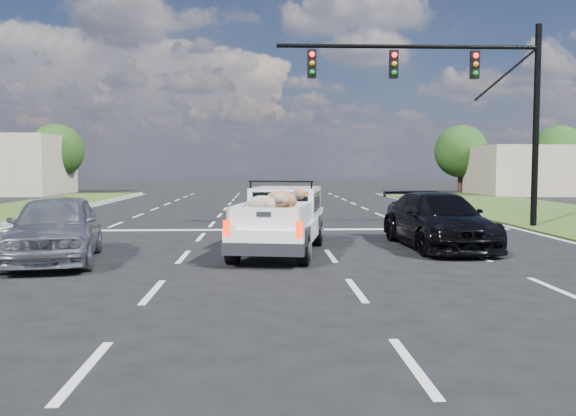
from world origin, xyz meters
The scene contains 10 objects.
ground centered at (0.00, 0.00, 0.00)m, with size 160.00×160.00×0.00m, color black.
road_markings centered at (0.00, 6.56, 0.01)m, with size 17.75×60.00×0.01m.
traffic_signal centered at (7.20, 10.50, 4.73)m, with size 9.11×0.31×7.00m.
building_right centered at (22.00, 34.00, 1.80)m, with size 12.00×7.00×3.60m, color #C1AC94.
tree_far_c centered at (-16.00, 38.00, 3.29)m, with size 4.20×4.20×5.40m.
tree_far_d centered at (16.00, 38.00, 3.29)m, with size 4.20×4.20×5.40m.
tree_far_e centered at (24.00, 38.00, 3.29)m, with size 4.20×4.20×5.40m.
pickup_truck centered at (0.57, 4.61, 0.84)m, with size 2.52×5.00×1.79m.
silver_sedan centered at (-4.52, 3.44, 0.77)m, with size 1.81×4.51×1.54m, color #AAADB1.
black_coupe centered at (4.74, 5.43, 0.72)m, with size 2.01×4.95×1.44m, color black.
Camera 1 is at (0.14, -10.37, 2.16)m, focal length 38.00 mm.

